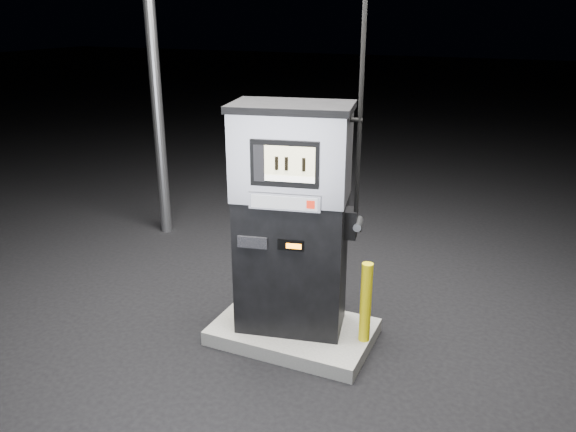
% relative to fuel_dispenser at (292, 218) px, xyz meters
% --- Properties ---
extents(ground, '(80.00, 80.00, 0.00)m').
position_rel_fuel_dispenser_xyz_m(ground, '(0.03, -0.03, -1.31)').
color(ground, black).
rests_on(ground, ground).
extents(pump_island, '(1.60, 1.00, 0.15)m').
position_rel_fuel_dispenser_xyz_m(pump_island, '(0.03, -0.03, -1.24)').
color(pump_island, '#5E5E5A').
rests_on(pump_island, ground).
extents(fuel_dispenser, '(1.31, 0.89, 4.70)m').
position_rel_fuel_dispenser_xyz_m(fuel_dispenser, '(0.00, 0.00, 0.00)').
color(fuel_dispenser, black).
rests_on(fuel_dispenser, pump_island).
extents(bollard_left, '(0.15, 0.15, 0.99)m').
position_rel_fuel_dispenser_xyz_m(bollard_left, '(-0.58, -0.04, -0.67)').
color(bollard_left, yellow).
rests_on(bollard_left, pump_island).
extents(bollard_right, '(0.13, 0.13, 0.82)m').
position_rel_fuel_dispenser_xyz_m(bollard_right, '(0.77, 0.01, -0.75)').
color(bollard_right, yellow).
rests_on(bollard_right, pump_island).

